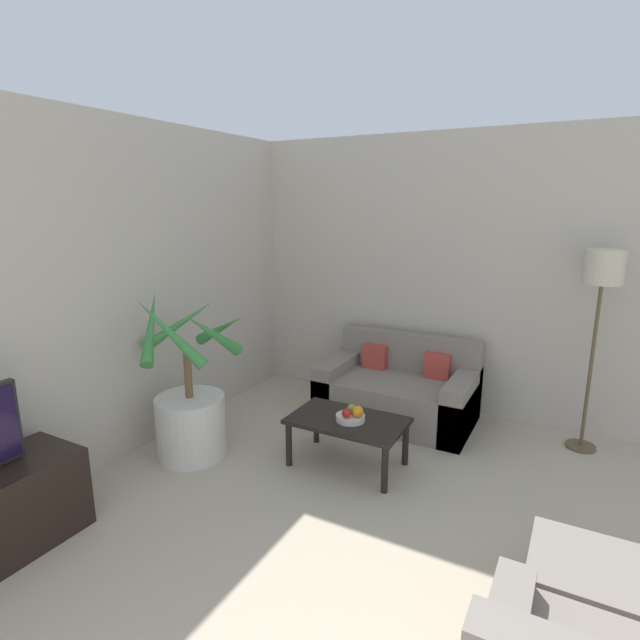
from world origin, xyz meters
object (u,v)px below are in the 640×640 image
apple_red (346,413)px  ottoman (591,593)px  floor_lamp (602,282)px  coffee_table (348,425)px  sofa_loveseat (398,392)px  potted_palm (191,409)px  fruit_bowl (350,418)px  apple_green (352,409)px  orange_fruit (358,411)px

apple_red → ottoman: apple_red is taller
floor_lamp → coffee_table: size_ratio=1.88×
coffee_table → sofa_loveseat: bearing=87.5°
potted_palm → fruit_bowl: potted_palm is taller
apple_green → ottoman: apple_green is taller
coffee_table → apple_green: bearing=48.1°
apple_red → orange_fruit: 0.09m
potted_palm → sofa_loveseat: bearing=50.6°
potted_palm → ottoman: potted_palm is taller
orange_fruit → apple_red: bearing=-144.6°
potted_palm → fruit_bowl: 1.30m
sofa_loveseat → fruit_bowl: size_ratio=6.24×
floor_lamp → ottoman: (0.08, -2.03, -1.26)m
ottoman → apple_red: bearing=156.0°
sofa_loveseat → apple_red: (-0.02, -1.12, 0.21)m
sofa_loveseat → fruit_bowl: bearing=-90.8°
coffee_table → orange_fruit: bearing=-13.1°
sofa_loveseat → fruit_bowl: 1.07m
sofa_loveseat → coffee_table: 1.05m
potted_palm → sofa_loveseat: potted_palm is taller
floor_lamp → ottoman: bearing=-87.8°
fruit_bowl → apple_green: 0.07m
potted_palm → apple_green: bearing=21.9°
apple_green → orange_fruit: bearing=-32.8°
apple_red → ottoman: bearing=-24.0°
apple_red → floor_lamp: bearing=38.4°
potted_palm → coffee_table: (1.19, 0.46, -0.06)m
ottoman → orange_fruit: bearing=153.6°
potted_palm → floor_lamp: (2.83, 1.67, 1.03)m
coffee_table → ottoman: bearing=-25.7°
sofa_loveseat → ottoman: 2.51m
apple_green → ottoman: (1.69, -0.85, -0.30)m
coffee_table → fruit_bowl: 0.08m
apple_green → ottoman: bearing=-26.7°
coffee_table → fruit_bowl: (0.03, -0.02, 0.08)m
floor_lamp → apple_green: size_ratio=23.78×
floor_lamp → orange_fruit: bearing=-141.4°
floor_lamp → apple_green: floor_lamp is taller
sofa_loveseat → coffee_table: sofa_loveseat is taller
floor_lamp → orange_fruit: size_ratio=19.07×
sofa_loveseat → coffee_table: size_ratio=1.58×
potted_palm → fruit_bowl: bearing=20.1°
floor_lamp → sofa_loveseat: bearing=-174.2°
sofa_loveseat → orange_fruit: 1.09m
floor_lamp → orange_fruit: 2.19m
orange_fruit → ottoman: bearing=-26.4°
fruit_bowl → apple_green: size_ratio=3.21×
fruit_bowl → apple_red: bearing=-98.2°
apple_green → ottoman: 1.92m
floor_lamp → fruit_bowl: bearing=-142.7°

